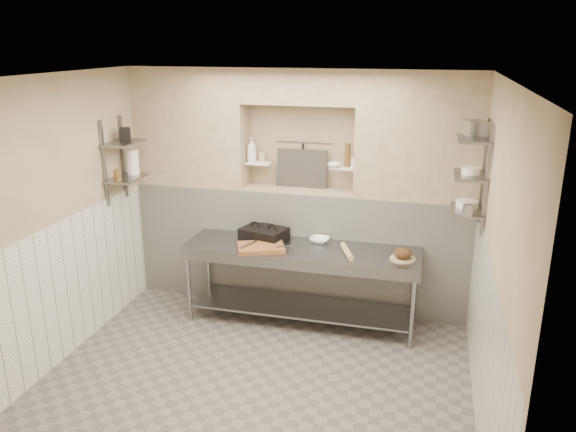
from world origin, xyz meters
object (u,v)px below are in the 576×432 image
(jug_left, at_px, (133,162))
(bowl_alcove, at_px, (334,165))
(cutting_board, at_px, (261,247))
(rolling_pin, at_px, (347,251))
(panini_press, at_px, (264,234))
(prep_table, at_px, (301,270))
(bottle_soap, at_px, (252,150))
(mixing_bowl, at_px, (320,240))
(bread_loaf, at_px, (403,253))

(jug_left, bearing_deg, bowl_alcove, 12.20)
(cutting_board, xyz_separation_m, rolling_pin, (0.93, 0.08, 0.01))
(panini_press, bearing_deg, rolling_pin, 2.40)
(prep_table, xyz_separation_m, bottle_soap, (-0.73, 0.54, 1.21))
(cutting_board, height_order, rolling_pin, rolling_pin)
(panini_press, height_order, cutting_board, panini_press)
(bowl_alcove, bearing_deg, jug_left, -167.80)
(mixing_bowl, bearing_deg, rolling_pin, -39.63)
(bread_loaf, xyz_separation_m, bowl_alcove, (-0.84, 0.58, 0.76))
(prep_table, height_order, rolling_pin, rolling_pin)
(cutting_board, bearing_deg, rolling_pin, 5.20)
(panini_press, relative_size, rolling_pin, 1.35)
(prep_table, distance_m, cutting_board, 0.52)
(bottle_soap, distance_m, bowl_alcove, 0.99)
(panini_press, distance_m, bowl_alcove, 1.12)
(rolling_pin, bearing_deg, jug_left, 178.01)
(rolling_pin, height_order, bowl_alcove, bowl_alcove)
(bottle_soap, distance_m, jug_left, 1.37)
(bread_loaf, distance_m, bowl_alcove, 1.28)
(prep_table, relative_size, jug_left, 9.16)
(panini_press, distance_m, rolling_pin, 1.02)
(mixing_bowl, bearing_deg, bowl_alcove, 71.12)
(cutting_board, xyz_separation_m, bottle_soap, (-0.31, 0.69, 0.93))
(prep_table, xyz_separation_m, cutting_board, (-0.42, -0.14, 0.28))
(cutting_board, distance_m, bottle_soap, 1.20)
(prep_table, relative_size, cutting_board, 5.20)
(prep_table, bearing_deg, bread_loaf, -3.29)
(bottle_soap, bearing_deg, bread_loaf, -18.34)
(panini_press, xyz_separation_m, bottle_soap, (-0.25, 0.37, 0.89))
(rolling_pin, relative_size, jug_left, 1.48)
(bowl_alcove, xyz_separation_m, jug_left, (-2.25, -0.49, 0.02))
(cutting_board, xyz_separation_m, bowl_alcove, (0.67, 0.66, 0.81))
(jug_left, bearing_deg, bottle_soap, 22.17)
(mixing_bowl, relative_size, jug_left, 0.78)
(panini_press, xyz_separation_m, bread_loaf, (1.58, -0.24, 0.00))
(bottle_soap, bearing_deg, mixing_bowl, -19.19)
(cutting_board, bearing_deg, bread_loaf, 3.07)
(bread_loaf, bearing_deg, cutting_board, -176.93)
(rolling_pin, height_order, bread_loaf, bread_loaf)
(rolling_pin, bearing_deg, prep_table, 173.38)
(panini_press, distance_m, cutting_board, 0.33)
(bottle_soap, bearing_deg, bowl_alcove, -1.70)
(rolling_pin, xyz_separation_m, jug_left, (-2.51, 0.09, 0.82))
(bowl_alcove, bearing_deg, bread_loaf, -34.34)
(panini_press, height_order, jug_left, jug_left)
(bottle_soap, xyz_separation_m, jug_left, (-1.27, -0.52, -0.10))
(prep_table, bearing_deg, cutting_board, -160.98)
(mixing_bowl, height_order, bowl_alcove, bowl_alcove)
(mixing_bowl, bearing_deg, panini_press, -174.65)
(mixing_bowl, relative_size, bowl_alcove, 1.46)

